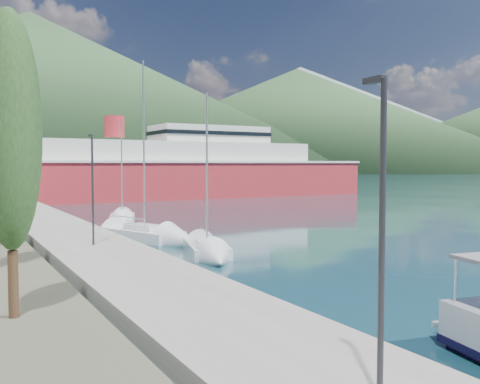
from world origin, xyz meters
TOP-DOWN VIEW (x-y plane):
  - ground at (0.00, 120.00)m, footprint 1400.00×1400.00m
  - quay at (-9.00, 26.00)m, footprint 5.00×88.00m
  - hills_far at (138.59, 618.73)m, footprint 1480.00×900.00m
  - hills_near at (98.04, 372.50)m, footprint 1010.00×520.00m
  - lamp_posts at (-9.00, 15.48)m, footprint 0.15×47.99m
  - sailboat_near at (-3.29, 11.33)m, footprint 3.96×7.35m
  - sailboat_mid at (-3.49, 18.43)m, footprint 5.49×9.43m
  - sailboat_far at (-2.62, 30.58)m, footprint 4.11×7.12m
  - ferry at (15.15, 63.10)m, footprint 65.46×15.01m

SIDE VIEW (x-z plane):
  - ground at x=0.00m, z-range 0.00..0.00m
  - sailboat_near at x=-3.29m, z-range -4.78..5.34m
  - sailboat_far at x=-2.62m, z-range -4.70..5.27m
  - sailboat_mid at x=-3.49m, z-range -6.28..6.91m
  - quay at x=-9.00m, z-range 0.00..0.80m
  - ferry at x=15.15m, z-range -2.53..10.42m
  - lamp_posts at x=-9.00m, z-range 1.05..7.11m
  - hills_near at x=98.04m, z-range -8.32..106.68m
  - hills_far at x=138.59m, z-range -12.61..167.39m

